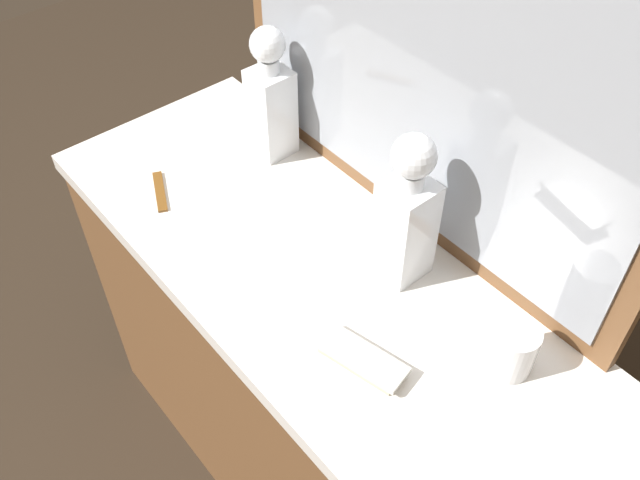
% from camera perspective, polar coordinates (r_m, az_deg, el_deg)
% --- Properties ---
extents(ground_plane, '(6.00, 6.00, 0.00)m').
position_cam_1_polar(ground_plane, '(2.07, 0.00, -18.33)').
color(ground_plane, '#2D2319').
extents(dresser, '(1.30, 0.50, 0.86)m').
position_cam_1_polar(dresser, '(1.69, 0.00, -12.04)').
color(dresser, brown).
rests_on(dresser, ground_plane).
extents(dresser_mirror, '(0.98, 0.03, 0.76)m').
position_cam_1_polar(dresser_mirror, '(1.22, 8.64, 14.99)').
color(dresser_mirror, brown).
rests_on(dresser_mirror, dresser).
extents(crystal_decanter_center, '(0.08, 0.08, 0.31)m').
position_cam_1_polar(crystal_decanter_center, '(1.53, -4.02, 10.99)').
color(crystal_decanter_center, white).
rests_on(crystal_decanter_center, dresser).
extents(crystal_decanter_rear, '(0.09, 0.09, 0.32)m').
position_cam_1_polar(crystal_decanter_rear, '(1.26, 7.02, 1.55)').
color(crystal_decanter_rear, white).
rests_on(crystal_decanter_rear, dresser).
extents(crystal_tumbler_left, '(0.08, 0.08, 0.10)m').
position_cam_1_polar(crystal_tumbler_left, '(1.21, 15.36, -8.65)').
color(crystal_tumbler_left, white).
rests_on(crystal_tumbler_left, dresser).
extents(silver_brush_left, '(0.17, 0.09, 0.02)m').
position_cam_1_polar(silver_brush_left, '(1.20, 3.40, -9.66)').
color(silver_brush_left, '#B7A88C').
rests_on(silver_brush_left, dresser).
extents(tortoiseshell_comb, '(0.12, 0.07, 0.01)m').
position_cam_1_polar(tortoiseshell_comb, '(1.53, -12.94, 3.88)').
color(tortoiseshell_comb, brown).
rests_on(tortoiseshell_comb, dresser).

